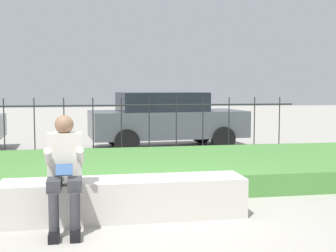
{
  "coord_description": "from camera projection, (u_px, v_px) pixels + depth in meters",
  "views": [
    {
      "loc": [
        -0.84,
        -5.6,
        1.62
      ],
      "look_at": [
        0.72,
        2.78,
        0.88
      ],
      "focal_mm": 50.0,
      "sensor_mm": 36.0,
      "label": 1
    }
  ],
  "objects": [
    {
      "name": "ground_plane",
      "position": [
        152.0,
        217.0,
        5.78
      ],
      "size": [
        60.0,
        60.0,
        0.0
      ],
      "primitive_type": "plane",
      "color": "#A8A399"
    },
    {
      "name": "stone_bench",
      "position": [
        125.0,
        201.0,
        5.7
      ],
      "size": [
        2.94,
        0.6,
        0.49
      ],
      "color": "beige",
      "rests_on": "ground_plane"
    },
    {
      "name": "person_seated_reader",
      "position": [
        65.0,
        167.0,
        5.2
      ],
      "size": [
        0.42,
        0.73,
        1.29
      ],
      "color": "black",
      "rests_on": "ground_plane"
    },
    {
      "name": "grass_berm",
      "position": [
        132.0,
        170.0,
        8.09
      ],
      "size": [
        9.81,
        3.34,
        0.33
      ],
      "color": "#4C893D",
      "rests_on": "ground_plane"
    },
    {
      "name": "iron_fence",
      "position": [
        121.0,
        128.0,
        10.02
      ],
      "size": [
        7.81,
        0.03,
        1.36
      ],
      "color": "#232326",
      "rests_on": "ground_plane"
    },
    {
      "name": "car_parked_center",
      "position": [
        166.0,
        119.0,
        12.06
      ],
      "size": [
        4.06,
        2.08,
        1.45
      ],
      "rotation": [
        0.0,
        0.0,
        0.08
      ],
      "color": "#4C5156",
      "rests_on": "ground_plane"
    }
  ]
}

